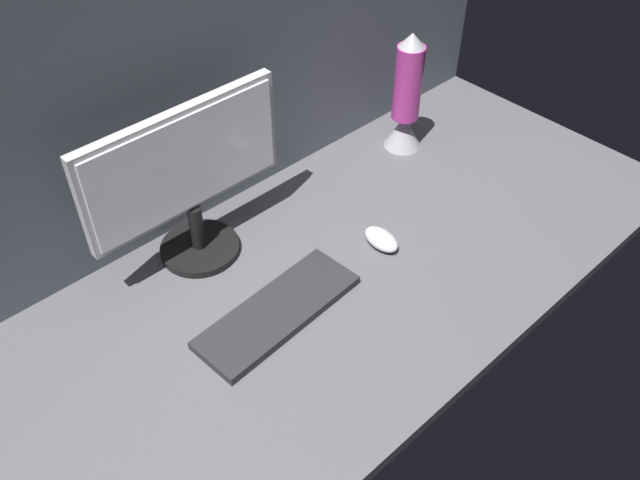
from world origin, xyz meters
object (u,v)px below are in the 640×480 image
(monitor, at_px, (187,177))
(keyboard, at_px, (278,311))
(mouse, at_px, (381,239))
(lava_lamp, at_px, (406,101))

(monitor, bearing_deg, keyboard, -88.69)
(mouse, xyz_separation_m, lava_lamp, (0.33, 0.24, 0.12))
(mouse, bearing_deg, lava_lamp, 40.36)
(monitor, xyz_separation_m, lava_lamp, (0.65, -0.04, -0.07))
(lava_lamp, bearing_deg, monitor, 176.63)
(monitor, xyz_separation_m, mouse, (0.32, -0.27, -0.19))
(keyboard, height_order, mouse, mouse)
(monitor, bearing_deg, lava_lamp, -3.37)
(keyboard, height_order, lava_lamp, lava_lamp)
(monitor, distance_m, mouse, 0.46)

